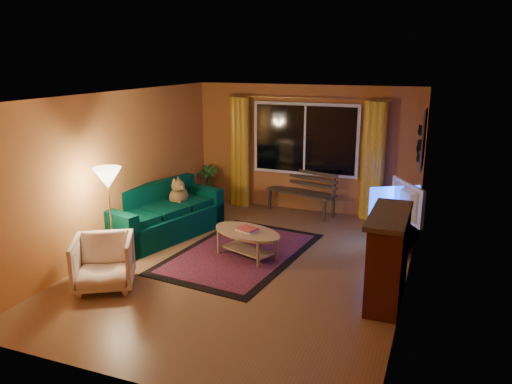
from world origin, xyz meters
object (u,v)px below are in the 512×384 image
(floor_lamp, at_px, (111,219))
(bench, at_px, (301,203))
(sofa, at_px, (162,212))
(coffee_table, at_px, (247,244))
(armchair, at_px, (103,260))
(tv_console, at_px, (398,233))

(floor_lamp, bearing_deg, bench, 63.23)
(sofa, xyz_separation_m, coffee_table, (1.70, -0.33, -0.22))
(bench, distance_m, armchair, 4.42)
(bench, relative_size, coffee_table, 1.19)
(armchair, height_order, coffee_table, armchair)
(armchair, height_order, tv_console, armchair)
(coffee_table, bearing_deg, floor_lamp, -147.08)
(sofa, distance_m, coffee_table, 1.75)
(bench, bearing_deg, floor_lamp, -99.79)
(bench, distance_m, coffee_table, 2.50)
(armchair, distance_m, tv_console, 4.60)
(floor_lamp, distance_m, tv_console, 4.51)
(sofa, distance_m, armchair, 2.01)
(sofa, bearing_deg, coffee_table, 4.92)
(tv_console, bearing_deg, coffee_table, -135.32)
(coffee_table, distance_m, tv_console, 2.49)
(armchair, bearing_deg, bench, 39.76)
(bench, bearing_deg, coffee_table, -76.06)
(armchair, xyz_separation_m, tv_console, (3.53, 2.95, -0.16))
(bench, xyz_separation_m, sofa, (-1.83, -2.16, 0.22))
(floor_lamp, bearing_deg, tv_console, 32.03)
(bench, bearing_deg, armchair, -93.24)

